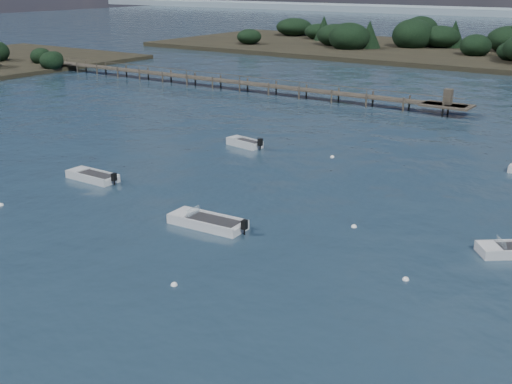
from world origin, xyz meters
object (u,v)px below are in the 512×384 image
Objects in this scene: tender_far_white at (245,144)px; dinghy_mid_white_a at (207,224)px; jetty at (244,83)px; dinghy_mid_grey at (93,178)px.

dinghy_mid_white_a is at bearing -61.13° from tender_far_white.
dinghy_mid_grey is at bearing -70.53° from jetty.
jetty is at bearing 125.88° from tender_far_white.
dinghy_mid_white_a is 1.16× the size of dinghy_mid_grey.
jetty reaches higher than tender_far_white.
dinghy_mid_grey is at bearing 169.35° from dinghy_mid_white_a.
dinghy_mid_grey is 38.06m from jetty.
dinghy_mid_white_a is 1.36× the size of tender_far_white.
dinghy_mid_white_a is 12.39m from dinghy_mid_grey.
jetty is (-24.86, 38.17, 0.83)m from dinghy_mid_white_a.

